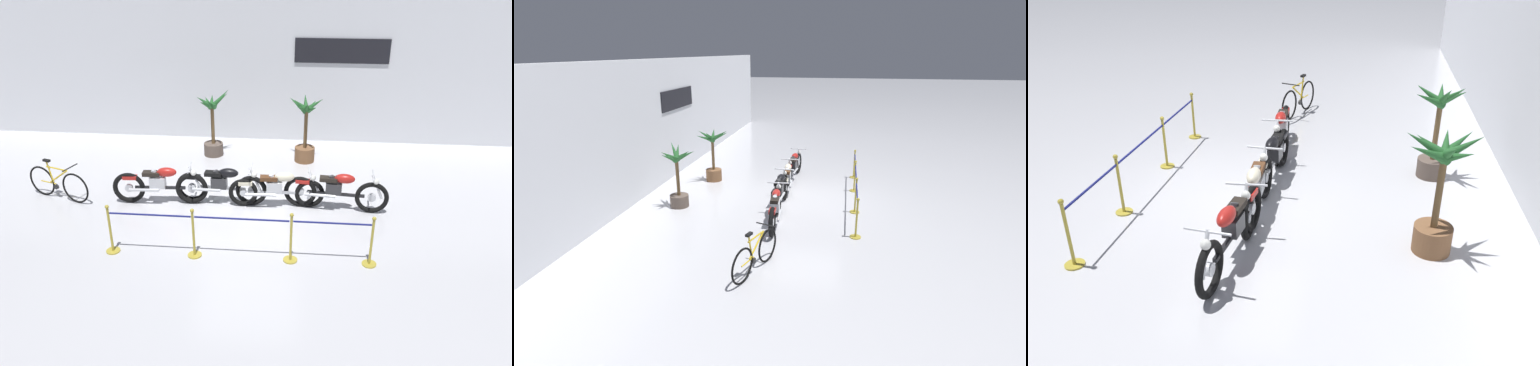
% 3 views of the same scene
% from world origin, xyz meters
% --- Properties ---
extents(ground_plane, '(120.00, 120.00, 0.00)m').
position_xyz_m(ground_plane, '(0.00, 0.00, 0.00)').
color(ground_plane, silver).
extents(back_wall, '(28.00, 0.29, 4.20)m').
position_xyz_m(back_wall, '(0.01, 5.12, 2.10)').
color(back_wall, white).
rests_on(back_wall, ground).
extents(motorcycle_red_0, '(2.25, 0.62, 0.96)m').
position_xyz_m(motorcycle_red_0, '(-2.09, 0.53, 0.48)').
color(motorcycle_red_0, black).
rests_on(motorcycle_red_0, ground).
extents(motorcycle_black_1, '(2.17, 0.62, 0.95)m').
position_xyz_m(motorcycle_black_1, '(-0.66, 0.66, 0.48)').
color(motorcycle_black_1, black).
rests_on(motorcycle_black_1, ground).
extents(motorcycle_cream_2, '(2.23, 0.62, 0.92)m').
position_xyz_m(motorcycle_cream_2, '(0.63, 0.61, 0.46)').
color(motorcycle_cream_2, black).
rests_on(motorcycle_cream_2, ground).
extents(motorcycle_red_3, '(2.39, 0.62, 0.96)m').
position_xyz_m(motorcycle_red_3, '(1.99, 0.58, 0.48)').
color(motorcycle_red_3, black).
rests_on(motorcycle_red_3, ground).
extents(bicycle, '(1.70, 0.67, 0.99)m').
position_xyz_m(bicycle, '(-4.58, 0.53, 0.40)').
color(bicycle, black).
rests_on(bicycle, ground).
extents(potted_palm_left_of_row, '(0.99, 0.97, 1.94)m').
position_xyz_m(potted_palm_left_of_row, '(-1.35, 3.58, 0.90)').
color(potted_palm_left_of_row, brown).
rests_on(potted_palm_left_of_row, ground).
extents(potted_palm_right_of_row, '(1.04, 1.09, 1.89)m').
position_xyz_m(potted_palm_right_of_row, '(1.27, 3.37, 0.88)').
color(potted_palm_right_of_row, brown).
rests_on(potted_palm_right_of_row, ground).
extents(stanchion_far_left, '(5.17, 0.28, 1.05)m').
position_xyz_m(stanchion_far_left, '(-1.10, -1.58, 0.65)').
color(stanchion_far_left, gold).
rests_on(stanchion_far_left, ground).
extents(stanchion_mid_left, '(0.28, 0.28, 1.05)m').
position_xyz_m(stanchion_mid_left, '(-0.87, -1.58, 0.36)').
color(stanchion_mid_left, gold).
rests_on(stanchion_mid_left, ground).
extents(stanchion_mid_right, '(0.28, 0.28, 1.05)m').
position_xyz_m(stanchion_mid_right, '(1.02, -1.58, 0.36)').
color(stanchion_mid_right, gold).
rests_on(stanchion_mid_right, ground).
extents(stanchion_far_right, '(0.28, 0.28, 1.05)m').
position_xyz_m(stanchion_far_right, '(2.53, -1.58, 0.36)').
color(stanchion_far_right, gold).
rests_on(stanchion_far_right, ground).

